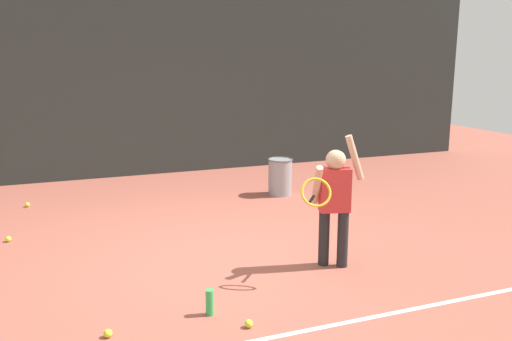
# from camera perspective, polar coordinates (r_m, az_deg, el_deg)

# --- Properties ---
(ground_plane) EXTENTS (20.00, 20.00, 0.00)m
(ground_plane) POSITION_cam_1_polar(r_m,az_deg,el_deg) (5.82, -3.54, -9.14)
(ground_plane) COLOR #9E5142
(court_line_baseline) EXTENTS (9.00, 0.05, 0.00)m
(court_line_baseline) POSITION_cam_1_polar(r_m,az_deg,el_deg) (4.35, 3.70, -16.93)
(court_line_baseline) COLOR white
(court_line_baseline) RESTS_ON ground
(back_fence_windscreen) EXTENTS (13.37, 0.08, 3.70)m
(back_fence_windscreen) POSITION_cam_1_polar(r_m,az_deg,el_deg) (9.69, -11.65, 10.40)
(back_fence_windscreen) COLOR #282D2B
(back_fence_windscreen) RESTS_ON ground
(fence_post_2) EXTENTS (0.09, 0.09, 3.85)m
(fence_post_2) POSITION_cam_1_polar(r_m,az_deg,el_deg) (9.74, -11.73, 10.85)
(fence_post_2) COLOR slate
(fence_post_2) RESTS_ON ground
(fence_post_3) EXTENTS (0.09, 0.09, 3.85)m
(fence_post_3) POSITION_cam_1_polar(r_m,az_deg,el_deg) (10.78, 5.99, 11.14)
(fence_post_3) COLOR slate
(fence_post_3) RESTS_ON ground
(fence_post_4) EXTENTS (0.09, 0.09, 3.85)m
(fence_post_4) POSITION_cam_1_polar(r_m,az_deg,el_deg) (12.60, 19.60, 10.66)
(fence_post_4) COLOR slate
(fence_post_4) RESTS_ON ground
(tennis_player) EXTENTS (0.83, 0.57, 1.35)m
(tennis_player) POSITION_cam_1_polar(r_m,az_deg,el_deg) (5.39, 8.28, -2.85)
(tennis_player) COLOR #232326
(tennis_player) RESTS_ON ground
(ball_hopper) EXTENTS (0.38, 0.38, 0.56)m
(ball_hopper) POSITION_cam_1_polar(r_m,az_deg,el_deg) (8.24, 2.58, -0.61)
(ball_hopper) COLOR gray
(ball_hopper) RESTS_ON ground
(water_bottle) EXTENTS (0.07, 0.07, 0.22)m
(water_bottle) POSITION_cam_1_polar(r_m,az_deg,el_deg) (4.58, -4.93, -13.79)
(water_bottle) COLOR green
(water_bottle) RESTS_ON ground
(tennis_ball_0) EXTENTS (0.07, 0.07, 0.07)m
(tennis_ball_0) POSITION_cam_1_polar(r_m,az_deg,el_deg) (4.41, -0.78, -15.98)
(tennis_ball_0) COLOR #CCE033
(tennis_ball_0) RESTS_ON ground
(tennis_ball_2) EXTENTS (0.07, 0.07, 0.07)m
(tennis_ball_2) POSITION_cam_1_polar(r_m,az_deg,el_deg) (8.28, -23.13, -3.37)
(tennis_ball_2) COLOR #CCE033
(tennis_ball_2) RESTS_ON ground
(tennis_ball_4) EXTENTS (0.07, 0.07, 0.07)m
(tennis_ball_4) POSITION_cam_1_polar(r_m,az_deg,el_deg) (6.86, -24.83, -6.63)
(tennis_ball_4) COLOR #CCE033
(tennis_ball_4) RESTS_ON ground
(tennis_ball_5) EXTENTS (0.07, 0.07, 0.07)m
(tennis_ball_5) POSITION_cam_1_polar(r_m,az_deg,el_deg) (4.43, -15.47, -16.35)
(tennis_ball_5) COLOR #CCE033
(tennis_ball_5) RESTS_ON ground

